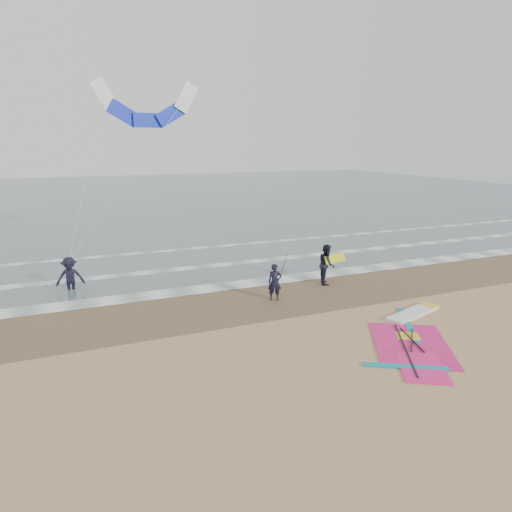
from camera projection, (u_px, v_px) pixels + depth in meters
name	position (u px, v px, depth m)	size (l,w,h in m)	color
ground	(340.00, 356.00, 14.40)	(120.00, 120.00, 0.00)	tan
sea_water	(131.00, 196.00, 57.41)	(120.00, 80.00, 0.02)	#47605E
wet_sand_band	(264.00, 298.00, 19.77)	(120.00, 5.00, 0.01)	brown
foam_waterline	(230.00, 272.00, 23.75)	(120.00, 9.15, 0.02)	white
windsurf_rig	(413.00, 335.00, 15.89)	(5.85, 5.54, 0.14)	white
person_standing	(275.00, 282.00, 19.38)	(0.58, 0.38, 1.59)	black
person_walking	(327.00, 264.00, 21.65)	(0.93, 0.72, 1.91)	black
person_wading	(69.00, 270.00, 20.63)	(1.23, 0.71, 1.91)	black
held_pole	(281.00, 273.00, 19.40)	(0.17, 0.86, 1.82)	black
carried_kiteboard	(335.00, 259.00, 21.65)	(1.30, 0.51, 0.39)	yellow
surf_kite	(147.00, 108.00, 24.70)	(7.62, 4.79, 8.61)	white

